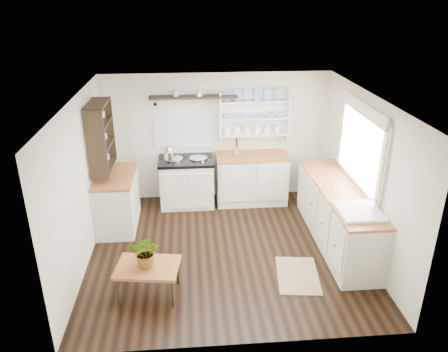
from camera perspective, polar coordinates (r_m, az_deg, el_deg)
The scene contains 19 objects.
floor at distance 6.65m, azimuth 0.29°, elevation -9.59°, with size 4.00×3.80×0.01m, color black.
wall_back at distance 7.87m, azimuth -0.93°, elevation 5.10°, with size 4.00×0.02×2.30m, color beige.
wall_right at distance 6.58m, azimuth 17.94°, elevation 0.13°, with size 0.02×3.80×2.30m, color beige.
wall_left at distance 6.26m, azimuth -18.24°, elevation -1.10°, with size 0.02×3.80×2.30m, color beige.
ceiling at distance 5.73m, azimuth 0.34°, elevation 10.07°, with size 4.00×3.80×0.01m, color white.
window at distance 6.54m, azimuth 17.49°, elevation 3.97°, with size 0.08×1.55×1.22m.
aga_cooker at distance 7.80m, azimuth -4.86°, elevation -0.73°, with size 0.97×0.68×0.90m.
back_cabinets at distance 7.90m, azimuth 3.59°, elevation -0.23°, with size 1.27×0.63×0.90m.
right_cabinets at distance 6.85m, azimuth 14.59°, elevation -4.94°, with size 0.62×2.43×0.90m.
belfast_sink at distance 6.08m, azimuth 17.14°, elevation -5.42°, with size 0.55×0.60×0.45m.
left_cabinets at distance 7.29m, azimuth -13.81°, elevation -3.04°, with size 0.62×1.13×0.90m.
plate_rack at distance 7.79m, azimuth 3.89°, elevation 7.97°, with size 1.20×0.22×0.90m.
high_shelf at distance 7.53m, azimuth -3.99°, elevation 10.20°, with size 1.50×0.29×0.16m.
left_shelving at distance 6.91m, azimuth -15.82°, elevation 5.05°, with size 0.28×0.80×1.05m, color black.
kettle at distance 7.47m, azimuth -7.16°, elevation 3.03°, with size 0.18×0.18×0.23m, color silver, non-canonical shape.
utensil_crock at distance 7.75m, azimuth 1.59°, elevation 3.39°, with size 0.10×0.10×0.12m, color #AA783E.
center_table at distance 5.68m, azimuth -9.93°, elevation -11.87°, with size 0.85×0.66×0.42m.
potted_plant at distance 5.54m, azimuth -10.11°, elevation -9.71°, with size 0.38×0.33×0.42m, color #3F7233.
floor_rug at distance 6.20m, azimuth 9.59°, elevation -12.66°, with size 0.55×0.85×0.02m, color #82634C.
Camera 1 is at (-0.51, -5.56, 3.62)m, focal length 35.00 mm.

